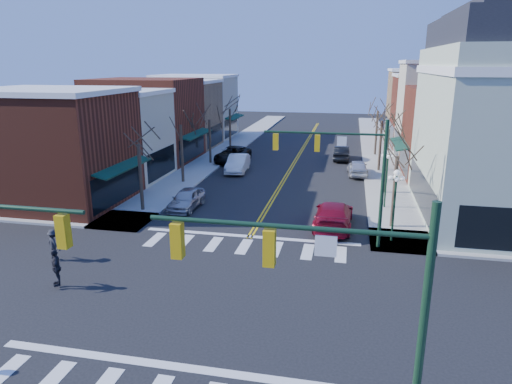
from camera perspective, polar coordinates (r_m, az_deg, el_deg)
The scene contains 32 objects.
ground at distance 20.60m, azimuth -5.53°, elevation -13.33°, with size 160.00×160.00×0.00m, color black.
sidewalk_left at distance 41.01m, azimuth -9.05°, elevation 1.58°, with size 3.50×70.00×0.15m, color #9E9B93.
sidewalk_right at distance 38.58m, azimuth 16.08°, elevation 0.25°, with size 3.50×70.00×0.15m, color #9E9B93.
bldg_left_brick_a at distance 36.23m, azimuth -24.09°, elevation 4.88°, with size 10.00×8.50×8.00m, color maroon.
bldg_left_stucco_a at distance 42.71m, azimuth -18.08°, elevation 6.60°, with size 10.00×7.00×7.50m, color #BCB79B.
bldg_left_brick_b at distance 49.68m, azimuth -13.60°, elevation 8.71°, with size 10.00×9.00×8.50m, color maroon.
bldg_left_tan at distance 57.25m, azimuth -10.07°, elevation 9.43°, with size 10.00×7.50×7.80m, color #9C7C56.
bldg_left_stucco_b at distance 64.46m, azimuth -7.53°, elevation 10.40°, with size 10.00×8.00×8.20m, color #BCB79B.
bldg_right_brick_a at distance 44.45m, azimuth 24.71°, elevation 6.60°, with size 10.00×8.50×8.00m, color maroon.
bldg_right_stucco at distance 51.86m, azimuth 23.02°, elevation 9.02°, with size 10.00×7.00×10.00m, color #BCB79B.
bldg_right_brick_b at distance 59.28m, azimuth 21.60°, elevation 9.13°, with size 10.00×8.00×8.50m, color maroon.
bldg_right_tan at distance 67.12m, azimuth 20.52°, elevation 10.11°, with size 10.00×8.00×9.00m, color #9C7C56.
traffic_mast_near_right at distance 11.09m, azimuth 10.66°, elevation -13.01°, with size 6.60×0.28×7.20m.
traffic_mast_far_right at distance 25.11m, azimuth 11.50°, elevation 3.30°, with size 6.60×0.28×7.20m.
lamppost_corner at distance 26.73m, azimuth 17.01°, elevation -0.19°, with size 0.36×0.36×4.33m.
lamppost_midblock at distance 33.02m, azimuth 16.08°, elevation 2.86°, with size 0.36×0.36×4.33m.
tree_left_a at distance 32.31m, azimuth -14.22°, elevation 1.66°, with size 0.24×0.24×4.76m, color #382B21.
tree_left_b at distance 39.45m, azimuth -9.24°, elevation 4.65°, with size 0.24×0.24×5.04m, color #382B21.
tree_left_c at distance 46.93m, azimuth -5.77°, elevation 6.23°, with size 0.24×0.24×4.55m, color #382B21.
tree_left_d at distance 54.50m, azimuth -3.26°, elevation 7.80°, with size 0.24×0.24×4.90m, color #382B21.
tree_right_a at distance 29.32m, azimuth 16.89°, elevation -0.12°, with size 0.24×0.24×4.62m, color #382B21.
tree_right_b at distance 37.01m, azimuth 15.93°, elevation 3.63°, with size 0.24×0.24×5.18m, color #382B21.
tree_right_c at distance 44.89m, azimuth 15.26°, elevation 5.50°, with size 0.24×0.24×4.83m, color #382B21.
tree_right_d at distance 52.76m, azimuth 14.81°, elevation 7.08°, with size 0.24×0.24×4.97m, color #382B21.
car_left_near at distance 32.73m, azimuth -8.68°, elevation -0.87°, with size 1.70×4.22×1.44m, color #A9A9AD.
car_left_mid at distance 43.54m, azimuth -2.30°, elevation 3.59°, with size 1.71×4.91×1.62m, color silver.
car_left_far at distance 48.01m, azimuth -2.93°, elevation 4.71°, with size 2.63×5.71×1.59m, color black.
car_right_near at distance 29.06m, azimuth 9.67°, elevation -2.86°, with size 2.30×5.66×1.64m, color maroon.
car_right_mid at distance 43.08m, azimuth 12.59°, elevation 2.98°, with size 1.72×4.27×1.46m, color silver.
car_right_far at distance 49.79m, azimuth 10.69°, elevation 4.80°, with size 1.58×4.53×1.49m, color black.
pedestrian_dark_a at distance 23.00m, azimuth -23.71°, elevation -8.60°, with size 1.03×0.43×1.75m, color black.
pedestrian_dark_b at distance 26.17m, azimuth -23.93°, elevation -5.91°, with size 1.01×0.58×1.56m, color black.
Camera 1 is at (5.52, -17.15, 10.00)m, focal length 32.00 mm.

